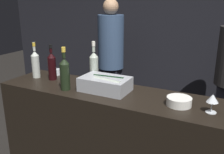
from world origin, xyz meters
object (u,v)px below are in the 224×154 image
at_px(bowl_white, 179,101).
at_px(candle_votive, 57,72).
at_px(rose_wine_bottle, 36,63).
at_px(white_wine_bottle, 94,66).
at_px(wine_glass, 213,99).
at_px(champagne_bottle, 65,73).
at_px(ice_bin_with_bottles, 106,84).
at_px(red_wine_bottle_black_foil, 52,65).
at_px(person_in_hoodie, 111,56).

relative_size(bowl_white, candle_votive, 2.28).
bearing_deg(bowl_white, rose_wine_bottle, 177.82).
bearing_deg(white_wine_bottle, wine_glass, -11.54).
bearing_deg(champagne_bottle, wine_glass, 3.89).
relative_size(ice_bin_with_bottles, champagne_bottle, 1.11).
bearing_deg(candle_votive, bowl_white, -9.18).
relative_size(wine_glass, champagne_bottle, 0.36).
bearing_deg(red_wine_bottle_black_foil, wine_glass, -3.76).
distance_m(bowl_white, rose_wine_bottle, 1.40).
xyz_separation_m(bowl_white, red_wine_bottle_black_foil, (-1.21, 0.07, 0.11)).
distance_m(candle_votive, red_wine_bottle_black_foil, 0.18).
distance_m(bowl_white, candle_votive, 1.29).
relative_size(bowl_white, rose_wine_bottle, 0.52).
distance_m(wine_glass, champagne_bottle, 1.15).
distance_m(ice_bin_with_bottles, wine_glass, 0.83).
distance_m(rose_wine_bottle, person_in_hoodie, 1.33).
height_order(wine_glass, candle_votive, wine_glass).
xyz_separation_m(candle_votive, red_wine_bottle_black_foil, (0.06, -0.13, 0.11)).
bearing_deg(candle_votive, rose_wine_bottle, -129.05).
bearing_deg(white_wine_bottle, bowl_white, -13.05).
relative_size(wine_glass, rose_wine_bottle, 0.38).
bearing_deg(bowl_white, white_wine_bottle, 166.95).
height_order(ice_bin_with_bottles, white_wine_bottle, white_wine_bottle).
xyz_separation_m(ice_bin_with_bottles, person_in_hoodie, (-0.65, 1.34, -0.09)).
xyz_separation_m(bowl_white, candle_votive, (-1.27, 0.21, -0.00)).
bearing_deg(wine_glass, red_wine_bottle_black_foil, 176.24).
xyz_separation_m(red_wine_bottle_black_foil, person_in_hoodie, (-0.05, 1.30, -0.16)).
bearing_deg(person_in_hoodie, rose_wine_bottle, -131.94).
height_order(ice_bin_with_bottles, wine_glass, wine_glass).
xyz_separation_m(candle_votive, champagne_bottle, (0.34, -0.31, 0.12)).
height_order(candle_votive, white_wine_bottle, white_wine_bottle).
bearing_deg(rose_wine_bottle, wine_glass, -2.67).
height_order(white_wine_bottle, rose_wine_bottle, white_wine_bottle).
relative_size(wine_glass, person_in_hoodie, 0.08).
bearing_deg(champagne_bottle, candle_votive, 138.32).
bearing_deg(wine_glass, person_in_hoodie, 136.69).
relative_size(white_wine_bottle, champagne_bottle, 1.04).
distance_m(ice_bin_with_bottles, white_wine_bottle, 0.28).
distance_m(candle_votive, champagne_bottle, 0.47).
height_order(ice_bin_with_bottles, candle_votive, ice_bin_with_bottles).
bearing_deg(person_in_hoodie, red_wine_bottle_black_foil, -123.88).
height_order(ice_bin_with_bottles, person_in_hoodie, person_in_hoodie).
relative_size(candle_votive, white_wine_bottle, 0.21).
bearing_deg(wine_glass, white_wine_bottle, 168.46).
bearing_deg(ice_bin_with_bottles, champagne_bottle, -158.28).
height_order(candle_votive, champagne_bottle, champagne_bottle).
bearing_deg(person_in_hoodie, ice_bin_with_bottles, -100.37).
distance_m(ice_bin_with_bottles, champagne_bottle, 0.35).
xyz_separation_m(ice_bin_with_bottles, candle_votive, (-0.66, 0.18, -0.03)).
xyz_separation_m(white_wine_bottle, red_wine_bottle_black_foil, (-0.39, -0.12, -0.01)).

